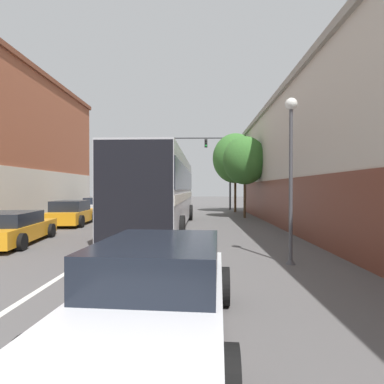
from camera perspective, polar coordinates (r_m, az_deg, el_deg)
lane_center_line at (r=16.97m, az=-9.72°, el=-6.30°), size 0.14×45.83×0.01m
bus at (r=15.69m, az=-5.84°, el=0.63°), size 3.10×12.55×3.66m
hatchback_foreground at (r=4.34m, az=-6.75°, el=-18.39°), size 2.30×4.38×1.31m
parked_car_left_near at (r=24.00m, az=-17.00°, el=-2.70°), size 2.29×4.51×1.38m
parked_car_left_mid at (r=18.29m, az=-21.99°, el=-3.78°), size 2.29×4.27×1.38m
parked_car_left_far at (r=13.01m, az=-31.34°, el=-5.96°), size 2.57×4.68×1.19m
parked_car_left_distant at (r=31.78m, az=-12.02°, el=-1.98°), size 2.08×4.58×1.31m
traffic_signal_gantry at (r=29.63m, az=2.97°, el=6.86°), size 8.02×0.36×7.34m
street_lamp at (r=8.53m, az=18.32°, el=4.70°), size 0.33×0.33×4.49m
street_tree_near at (r=21.40m, az=10.02°, el=5.93°), size 3.07×2.76×5.72m
street_tree_far at (r=26.81m, az=8.25°, el=6.36°), size 3.98×3.59×6.93m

